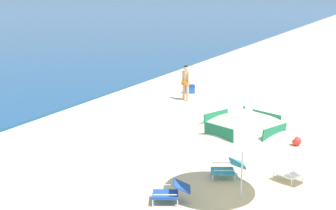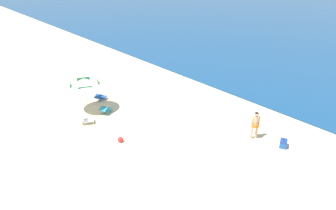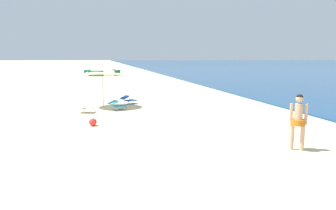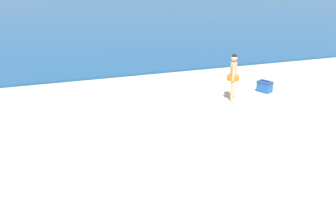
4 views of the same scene
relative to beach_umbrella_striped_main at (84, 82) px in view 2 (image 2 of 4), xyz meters
name	(u,v)px [view 2 (image 2 of 4)]	position (x,y,z in m)	size (l,w,h in m)	color
ground_plane	(113,156)	(5.59, -1.42, -1.97)	(800.00, 800.00, 0.00)	beige
beach_umbrella_striped_main	(84,82)	(0.00, 0.00, 0.00)	(2.60, 2.56, 2.36)	silver
lounge_chair_under_umbrella	(100,97)	(-0.83, 1.43, -1.70)	(0.85, 1.02, 0.52)	#1E4799
lounge_chair_beside_umbrella	(106,109)	(1.15, 0.71, -1.70)	(0.86, 1.01, 0.51)	teal
lounge_chair_facing_sea	(86,119)	(1.61, -0.88, -1.69)	(0.82, 1.00, 0.50)	white
person_standing_near_shore	(255,123)	(9.14, 5.42, -1.04)	(0.40, 0.43, 1.61)	#D8A87F
cooler_box	(283,143)	(10.68, 5.86, -1.77)	(0.53, 0.60, 0.43)	#1E56A8
beach_ball	(120,140)	(4.69, -0.42, -1.82)	(0.30, 0.30, 0.30)	red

